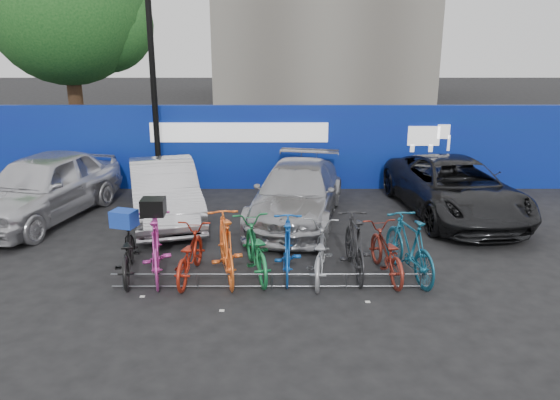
{
  "coord_description": "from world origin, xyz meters",
  "views": [
    {
      "loc": [
        0.12,
        -9.29,
        4.25
      ],
      "look_at": [
        0.14,
        2.0,
        0.84
      ],
      "focal_mm": 35.0,
      "sensor_mm": 36.0,
      "label": 1
    }
  ],
  "objects_px": {
    "bike_3": "(226,246)",
    "bike_7": "(355,245)",
    "bike_5": "(288,247)",
    "car_0": "(42,187)",
    "car_1": "(164,191)",
    "bike_4": "(255,248)",
    "car_2": "(297,193)",
    "tree": "(73,10)",
    "bike_0": "(127,251)",
    "bike_rack": "(272,280)",
    "bike_6": "(319,253)",
    "car_3": "(454,188)",
    "lamppost": "(153,75)",
    "bike_2": "(189,254)",
    "bike_9": "(409,246)",
    "bike_1": "(156,246)",
    "bike_8": "(386,252)"
  },
  "relations": [
    {
      "from": "bike_3",
      "to": "bike_7",
      "type": "relative_size",
      "value": 1.05
    },
    {
      "from": "bike_7",
      "to": "bike_5",
      "type": "bearing_deg",
      "value": -0.17
    },
    {
      "from": "car_0",
      "to": "bike_5",
      "type": "xyz_separation_m",
      "value": [
        5.8,
        -3.23,
        -0.26
      ]
    },
    {
      "from": "car_1",
      "to": "bike_4",
      "type": "distance_m",
      "value": 3.9
    },
    {
      "from": "car_2",
      "to": "bike_7",
      "type": "relative_size",
      "value": 2.45
    },
    {
      "from": "car_2",
      "to": "bike_7",
      "type": "distance_m",
      "value": 3.23
    },
    {
      "from": "car_0",
      "to": "bike_7",
      "type": "xyz_separation_m",
      "value": [
        7.04,
        -3.19,
        -0.23
      ]
    },
    {
      "from": "tree",
      "to": "bike_0",
      "type": "height_order",
      "value": "tree"
    },
    {
      "from": "bike_rack",
      "to": "car_0",
      "type": "xyz_separation_m",
      "value": [
        -5.52,
        3.83,
        0.64
      ]
    },
    {
      "from": "bike_6",
      "to": "bike_7",
      "type": "height_order",
      "value": "bike_7"
    },
    {
      "from": "bike_6",
      "to": "bike_3",
      "type": "bearing_deg",
      "value": 6.03
    },
    {
      "from": "bike_3",
      "to": "bike_7",
      "type": "height_order",
      "value": "bike_3"
    },
    {
      "from": "car_3",
      "to": "bike_6",
      "type": "relative_size",
      "value": 2.7
    },
    {
      "from": "bike_5",
      "to": "tree",
      "type": "bearing_deg",
      "value": -53.66
    },
    {
      "from": "car_3",
      "to": "bike_7",
      "type": "distance_m",
      "value": 4.5
    },
    {
      "from": "bike_0",
      "to": "lamppost",
      "type": "bearing_deg",
      "value": -95.57
    },
    {
      "from": "lamppost",
      "to": "bike_2",
      "type": "height_order",
      "value": "lamppost"
    },
    {
      "from": "car_3",
      "to": "bike_7",
      "type": "bearing_deg",
      "value": -135.68
    },
    {
      "from": "car_2",
      "to": "bike_9",
      "type": "distance_m",
      "value": 3.74
    },
    {
      "from": "tree",
      "to": "bike_1",
      "type": "xyz_separation_m",
      "value": [
        4.66,
        -10.13,
        -4.47
      ]
    },
    {
      "from": "bike_7",
      "to": "bike_9",
      "type": "height_order",
      "value": "bike_9"
    },
    {
      "from": "car_2",
      "to": "bike_0",
      "type": "height_order",
      "value": "car_2"
    },
    {
      "from": "bike_8",
      "to": "bike_9",
      "type": "height_order",
      "value": "bike_9"
    },
    {
      "from": "lamppost",
      "to": "bike_6",
      "type": "relative_size",
      "value": 3.31
    },
    {
      "from": "bike_5",
      "to": "bike_3",
      "type": "bearing_deg",
      "value": 5.53
    },
    {
      "from": "bike_3",
      "to": "bike_6",
      "type": "distance_m",
      "value": 1.7
    },
    {
      "from": "car_3",
      "to": "bike_5",
      "type": "bearing_deg",
      "value": -145.45
    },
    {
      "from": "lamppost",
      "to": "car_0",
      "type": "bearing_deg",
      "value": -137.0
    },
    {
      "from": "bike_rack",
      "to": "bike_2",
      "type": "distance_m",
      "value": 1.6
    },
    {
      "from": "bike_2",
      "to": "bike_5",
      "type": "bearing_deg",
      "value": -170.87
    },
    {
      "from": "bike_2",
      "to": "bike_7",
      "type": "distance_m",
      "value": 3.02
    },
    {
      "from": "bike_6",
      "to": "car_0",
      "type": "bearing_deg",
      "value": -20.52
    },
    {
      "from": "bike_rack",
      "to": "bike_2",
      "type": "bearing_deg",
      "value": 162.68
    },
    {
      "from": "bike_3",
      "to": "car_2",
      "type": "bearing_deg",
      "value": -125.22
    },
    {
      "from": "car_0",
      "to": "bike_1",
      "type": "bearing_deg",
      "value": -30.07
    },
    {
      "from": "bike_3",
      "to": "bike_5",
      "type": "height_order",
      "value": "bike_3"
    },
    {
      "from": "car_1",
      "to": "car_3",
      "type": "relative_size",
      "value": 0.86
    },
    {
      "from": "tree",
      "to": "bike_3",
      "type": "xyz_separation_m",
      "value": [
        5.94,
        -10.14,
        -4.47
      ]
    },
    {
      "from": "car_0",
      "to": "bike_3",
      "type": "bearing_deg",
      "value": -21.28
    },
    {
      "from": "bike_2",
      "to": "lamppost",
      "type": "bearing_deg",
      "value": -68.12
    },
    {
      "from": "bike_rack",
      "to": "bike_6",
      "type": "height_order",
      "value": "bike_6"
    },
    {
      "from": "bike_rack",
      "to": "bike_0",
      "type": "distance_m",
      "value": 2.73
    },
    {
      "from": "car_2",
      "to": "bike_8",
      "type": "xyz_separation_m",
      "value": [
        1.52,
        -3.19,
        -0.21
      ]
    },
    {
      "from": "car_1",
      "to": "tree",
      "type": "bearing_deg",
      "value": 105.05
    },
    {
      "from": "bike_8",
      "to": "bike_rack",
      "type": "bearing_deg",
      "value": 6.77
    },
    {
      "from": "bike_1",
      "to": "bike_9",
      "type": "height_order",
      "value": "bike_1"
    },
    {
      "from": "bike_2",
      "to": "bike_8",
      "type": "bearing_deg",
      "value": -174.12
    },
    {
      "from": "bike_4",
      "to": "bike_rack",
      "type": "bearing_deg",
      "value": 103.44
    },
    {
      "from": "bike_9",
      "to": "bike_3",
      "type": "bearing_deg",
      "value": -13.15
    },
    {
      "from": "car_0",
      "to": "bike_4",
      "type": "bearing_deg",
      "value": -17.56
    }
  ]
}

